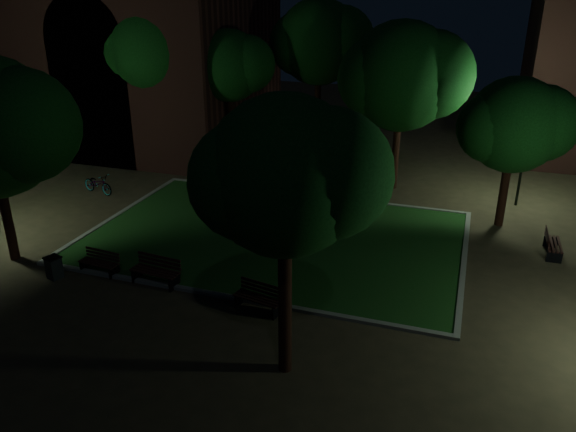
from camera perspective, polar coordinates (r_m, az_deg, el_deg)
The scene contains 20 objects.
ground at distance 21.82m, azimuth -3.09°, elevation -4.29°, with size 80.00×80.00×0.00m, color #3F3422.
lawn at distance 23.49m, azimuth -1.32°, elevation -2.11°, with size 15.00×10.00×0.08m, color #1C4918.
lawn_kerb at distance 23.48m, azimuth -1.32°, elevation -2.07°, with size 15.40×10.40×0.12m.
monument at distance 23.12m, azimuth -1.34°, elevation -0.05°, with size 1.40×1.40×3.20m.
building_main at distance 39.42m, azimuth -18.41°, elevation 17.97°, with size 20.00×12.00×15.00m.
tree_north_wl at distance 31.50m, azimuth -5.90°, elevation 14.92°, with size 4.75×3.88×7.64m.
tree_north_er at distance 28.32m, azimuth 11.69°, elevation 13.71°, with size 6.50×5.31×8.34m.
tree_ne at distance 25.08m, azimuth 22.18°, elevation 8.52°, with size 4.86×3.97×6.45m.
tree_se at distance 13.35m, azimuth 0.01°, elevation 3.99°, with size 4.87×3.97×7.61m.
tree_nw at distance 32.77m, azimuth -12.84°, elevation 16.17°, with size 6.53×5.33×9.13m.
tree_far_north at distance 33.10m, azimuth 3.33°, elevation 17.21°, with size 5.88×4.80×9.15m.
lamppost_nw at distance 35.17m, azimuth -12.81°, elevation 11.26°, with size 1.18×0.28×4.68m.
lamppost_ne at distance 28.11m, azimuth 23.06°, elevation 7.05°, with size 1.18×0.28×4.54m.
bench_near_left at distance 20.40m, azimuth -13.22°, elevation -5.50°, with size 1.84×0.79×0.98m.
bench_near_right at distance 18.39m, azimuth -2.95°, elevation -8.32°, with size 1.72×0.88×0.90m.
bench_west_near at distance 21.71m, azimuth -18.55°, elevation -4.53°, with size 1.56×0.67×0.84m.
bench_right_side at distance 24.21m, azimuth 25.21°, elevation -2.64°, with size 0.58×1.64×0.90m.
bench_far_side at distance 28.70m, azimuth 5.68°, elevation 3.32°, with size 1.64×0.60×0.89m.
trash_bin at distance 21.88m, azimuth -22.68°, elevation -4.83°, with size 0.61×0.61×0.85m.
bicycle at distance 29.82m, azimuth -18.75°, elevation 3.13°, with size 0.68×1.96×1.03m, color black.
Camera 1 is at (7.27, -18.04, 9.90)m, focal length 35.00 mm.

